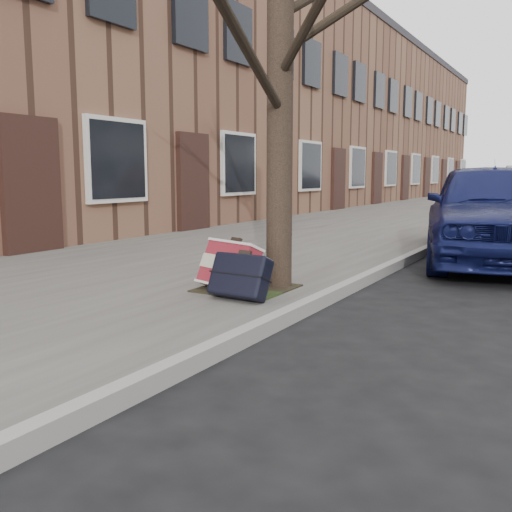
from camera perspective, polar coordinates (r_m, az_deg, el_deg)
The scene contains 8 objects.
ground at distance 3.94m, azimuth 15.64°, elevation -10.81°, with size 120.00×120.00×0.00m, color black.
near_sidewalk at distance 19.22m, azimuth 16.09°, elevation 4.28°, with size 5.00×70.00×0.12m, color slate.
house_near at distance 22.36m, azimuth 1.84°, elevation 13.92°, with size 6.80×40.00×7.00m, color brown.
dirt_patch at distance 5.74m, azimuth -0.92°, elevation -3.23°, with size 0.85×0.85×0.01m, color black.
street_tree at distance 5.90m, azimuth 2.44°, elevation 20.97°, with size 0.26×0.26×4.90m, color black.
suitcase_red at distance 5.57m, azimuth -2.76°, elevation -1.04°, with size 0.65×0.18×0.47m, color maroon.
suitcase_navy at distance 5.22m, azimuth -1.61°, elevation -1.98°, with size 0.57×0.18×0.41m, color black.
car_near_front at distance 8.79m, azimuth 22.46°, elevation 4.15°, with size 1.75×4.34×1.48m, color #11164A.
Camera 1 is at (0.88, -3.63, 1.26)m, focal length 40.00 mm.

